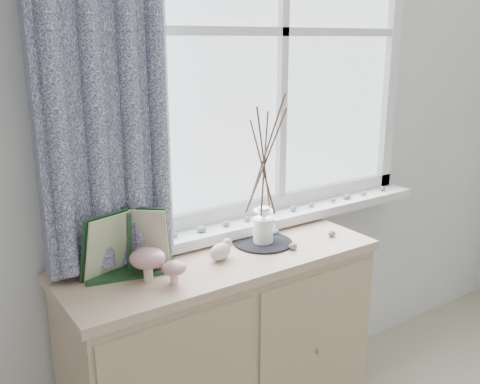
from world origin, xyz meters
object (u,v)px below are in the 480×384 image
Objects in this scene: botanical_book at (131,244)px; twig_pitcher at (264,158)px; sideboard at (223,357)px; toadstool_cluster at (154,261)px.

twig_pitcher reaches higher than botanical_book.
sideboard is at bearing 9.55° from botanical_book.
sideboard is 3.51× the size of botanical_book.
twig_pitcher reaches higher than sideboard.
botanical_book is 0.59m from twig_pitcher.
twig_pitcher is at bearing 5.15° from sideboard.
sideboard is 2.02× the size of twig_pitcher.
sideboard is 0.58m from toadstool_cluster.
botanical_book is at bearing 126.70° from toadstool_cluster.
botanical_book is 0.10m from toadstool_cluster.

